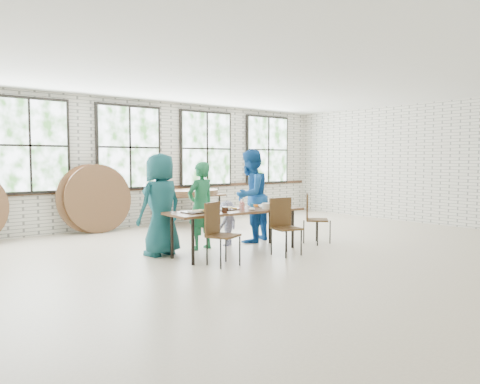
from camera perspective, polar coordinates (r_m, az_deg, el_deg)
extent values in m
plane|color=beige|center=(7.67, 1.93, -8.01)|extent=(12.00, 12.00, 0.00)
plane|color=white|center=(7.63, 1.98, 14.59)|extent=(12.00, 12.00, 0.00)
plane|color=silver|center=(11.27, -13.46, 3.40)|extent=(12.00, 0.00, 12.00)
plane|color=silver|center=(12.34, 23.30, 3.23)|extent=(0.00, 9.00, 9.00)
cube|color=#422819|center=(11.27, -13.34, 0.35)|extent=(11.80, 0.05, 0.08)
cube|color=black|center=(10.43, -24.29, 5.18)|extent=(1.62, 0.05, 1.97)
cube|color=white|center=(10.40, -24.24, 5.19)|extent=(1.50, 0.01, 1.85)
cube|color=black|center=(11.22, -13.36, 5.32)|extent=(1.62, 0.05, 1.97)
cube|color=white|center=(11.19, -13.28, 5.32)|extent=(1.50, 0.01, 1.85)
cube|color=black|center=(12.36, -4.14, 5.28)|extent=(1.62, 0.05, 1.97)
cube|color=white|center=(12.33, -4.04, 5.29)|extent=(1.50, 0.01, 1.85)
cube|color=black|center=(13.75, 3.37, 5.16)|extent=(1.62, 0.05, 1.97)
cube|color=white|center=(13.73, 3.47, 5.16)|extent=(1.50, 0.01, 1.85)
cube|color=brown|center=(7.94, -0.52, -2.33)|extent=(2.46, 1.00, 0.04)
cylinder|color=black|center=(7.12, -5.77, -6.10)|extent=(0.05, 0.05, 0.70)
cylinder|color=black|center=(7.62, -8.30, -5.46)|extent=(0.05, 0.05, 0.70)
cylinder|color=black|center=(8.50, 6.44, -4.46)|extent=(0.05, 0.05, 0.70)
cylinder|color=black|center=(8.92, 3.65, -4.04)|extent=(0.05, 0.05, 0.70)
cube|color=#483018|center=(7.05, -2.05, -5.36)|extent=(0.54, 0.53, 0.03)
cube|color=#483018|center=(7.10, -3.39, -3.25)|extent=(0.40, 0.19, 0.50)
cylinder|color=black|center=(6.85, -2.37, -7.60)|extent=(0.02, 0.02, 0.44)
cylinder|color=black|center=(7.12, -4.04, -7.16)|extent=(0.02, 0.02, 0.44)
cylinder|color=black|center=(7.07, -0.03, -7.23)|extent=(0.02, 0.02, 0.44)
cylinder|color=black|center=(7.33, -1.74, -6.83)|extent=(0.02, 0.02, 0.44)
cube|color=#483018|center=(7.82, 5.67, -4.45)|extent=(0.50, 0.48, 0.03)
cube|color=#483018|center=(7.95, 4.95, -2.49)|extent=(0.42, 0.12, 0.50)
cylinder|color=black|center=(7.61, 5.62, -6.43)|extent=(0.02, 0.02, 0.44)
cylinder|color=black|center=(7.85, 3.85, -6.10)|extent=(0.02, 0.02, 0.44)
cylinder|color=black|center=(7.87, 7.47, -6.10)|extent=(0.02, 0.02, 0.44)
cylinder|color=black|center=(8.10, 5.70, -5.80)|extent=(0.02, 0.02, 0.44)
cube|color=#483018|center=(8.99, 9.37, -3.38)|extent=(0.58, 0.58, 0.03)
cube|color=#483018|center=(8.95, 8.18, -1.79)|extent=(0.33, 0.31, 0.50)
cylinder|color=black|center=(8.77, 9.43, -5.08)|extent=(0.02, 0.02, 0.44)
cylinder|color=black|center=(9.00, 7.78, -4.83)|extent=(0.02, 0.02, 0.44)
cylinder|color=black|center=(9.05, 10.92, -4.82)|extent=(0.02, 0.02, 0.44)
cylinder|color=black|center=(9.26, 9.29, -4.60)|extent=(0.02, 0.02, 0.44)
imported|color=#1A4F64|center=(7.85, -9.66, -1.52)|extent=(0.91, 0.67, 1.70)
imported|color=#1E7042|center=(8.29, -4.81, -1.68)|extent=(0.61, 0.44, 1.55)
imported|color=#171542|center=(8.68, -1.61, -3.81)|extent=(0.61, 0.46, 0.83)
imported|color=#164D9A|center=(8.99, 1.26, -0.49)|extent=(1.05, 0.93, 1.78)
cube|color=brown|center=(11.36, -6.49, -0.45)|extent=(1.84, 0.86, 0.04)
cylinder|color=black|center=(10.76, -9.15, -2.70)|extent=(0.04, 0.04, 0.70)
cylinder|color=black|center=(11.23, -10.58, -2.44)|extent=(0.04, 0.04, 0.70)
cylinder|color=black|center=(11.62, -2.51, -2.16)|extent=(0.04, 0.04, 0.70)
cylinder|color=black|center=(12.06, -4.09, -1.94)|extent=(0.04, 0.04, 0.70)
cube|color=black|center=(7.55, -5.21, -2.46)|extent=(0.44, 0.33, 0.02)
cube|color=black|center=(7.95, -1.65, -2.11)|extent=(0.44, 0.33, 0.02)
cube|color=black|center=(8.54, 3.14, -1.70)|extent=(0.44, 0.33, 0.02)
cylinder|color=black|center=(7.52, -1.88, -2.18)|extent=(0.09, 0.09, 0.09)
cube|color=red|center=(7.82, 0.24, -1.88)|extent=(0.07, 0.07, 0.11)
cylinder|color=#1663AB|center=(7.99, 1.51, -1.79)|extent=(0.07, 0.07, 0.10)
cylinder|color=orange|center=(8.44, 5.40, -1.46)|extent=(0.07, 0.07, 0.11)
cylinder|color=white|center=(8.09, 3.28, -1.72)|extent=(0.17, 0.17, 0.10)
ellipsoid|color=white|center=(7.47, -2.81, -2.40)|extent=(0.11, 0.11, 0.05)
ellipsoid|color=white|center=(7.85, 1.44, -2.08)|extent=(0.11, 0.11, 0.05)
ellipsoid|color=white|center=(8.27, 2.74, -1.78)|extent=(0.11, 0.11, 0.05)
cylinder|color=brown|center=(11.36, -6.49, -0.25)|extent=(1.50, 1.50, 0.04)
cylinder|color=brown|center=(11.36, -6.49, -0.02)|extent=(1.50, 1.50, 0.04)
cylinder|color=brown|center=(11.35, -6.50, 0.21)|extent=(1.50, 1.50, 0.04)
cylinder|color=brown|center=(10.62, -17.73, -0.84)|extent=(1.50, 0.23, 1.49)
cylinder|color=brown|center=(10.58, -16.84, -0.84)|extent=(1.50, 0.23, 1.49)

